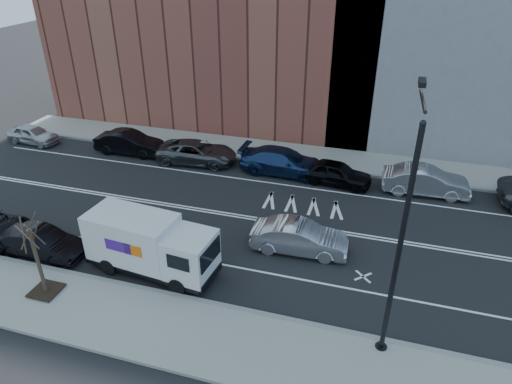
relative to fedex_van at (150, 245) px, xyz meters
The scene contains 17 objects.
ground 6.70m from the fedex_van, 58.97° to the left, with size 120.00×120.00×0.00m, color black.
sidewalk_near 4.85m from the fedex_van, 43.50° to the right, with size 44.00×3.60×0.15m, color gray.
sidewalk_far 14.85m from the fedex_van, 76.83° to the left, with size 44.00×3.60×0.15m, color gray.
curb_near 3.90m from the fedex_van, 22.53° to the right, with size 44.00×0.25×0.17m, color gray.
curb_far 13.12m from the fedex_van, 75.03° to the left, with size 44.00×0.25×0.17m, color gray.
road_markings 6.70m from the fedex_van, 58.97° to the left, with size 40.00×8.60×0.01m, color white, non-canonical shape.
streetlight 11.06m from the fedex_van, ahead, with size 0.44×4.02×9.34m.
street_tree 4.58m from the fedex_van, 142.39° to the right, with size 1.20×1.20×3.75m.
fedex_van is the anchor object (origin of this frame).
far_parked_a 19.29m from the fedex_van, 144.92° to the left, with size 1.63×4.05×1.38m, color #B2B3B7.
far_parked_b 13.90m from the fedex_van, 124.33° to the left, with size 1.70×4.86×1.60m, color black.
far_parked_c 11.76m from the fedex_van, 103.05° to the left, with size 2.47×5.36×1.49m, color #4C4F54.
far_parked_d 12.00m from the fedex_van, 73.67° to the left, with size 2.30×5.67×1.65m, color navy.
far_parked_e 12.98m from the fedex_van, 57.85° to the left, with size 1.76×4.38×1.49m, color black.
far_parked_f 16.61m from the fedex_van, 42.83° to the left, with size 1.76×5.03×1.66m, color #A9A9AE.
driving_sedan 7.07m from the fedex_van, 29.17° to the left, with size 1.63×4.68×1.54m, color #B8B7BD.
near_parked_rear_a 5.70m from the fedex_van, behind, with size 1.48×4.23×1.39m, color black.
Camera 1 is at (5.97, -20.26, 13.45)m, focal length 32.00 mm.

